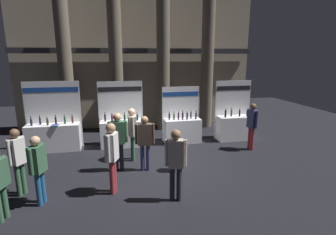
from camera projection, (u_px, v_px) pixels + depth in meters
ground_plane at (156, 164)px, 8.53m from camera, size 24.00×24.00×0.00m
hall_colonnade at (139, 60)px, 12.40m from camera, size 11.25×1.27×6.65m
exhibitor_booth_0 at (54, 134)px, 9.70m from camera, size 1.96×0.72×2.53m
exhibitor_booth_1 at (122, 130)px, 10.17m from camera, size 1.70×0.66×2.48m
exhibitor_booth_2 at (182, 128)px, 10.64m from camera, size 1.53×0.66×2.22m
exhibitor_booth_3 at (235, 125)px, 11.00m from camera, size 1.55×0.66×2.43m
trash_bin at (175, 161)px, 8.00m from camera, size 0.34×0.34×0.62m
visitor_1 at (118, 136)px, 7.83m from camera, size 0.57×0.26×1.80m
visitor_2 at (252, 123)px, 9.66m from camera, size 0.28×0.51×1.75m
visitor_3 at (145, 138)px, 7.87m from camera, size 0.59×0.25×1.70m
visitor_4 at (112, 152)px, 6.53m from camera, size 0.35×0.49×1.83m
visitor_5 at (176, 159)px, 6.16m from camera, size 0.51×0.29×1.79m
visitor_6 at (132, 129)px, 8.67m from camera, size 0.26×0.57×1.77m
visitor_7 at (38, 164)px, 6.03m from camera, size 0.35×0.52×1.68m
visitor_8 at (17, 156)px, 6.45m from camera, size 0.38×0.42×1.72m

